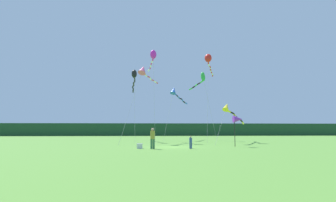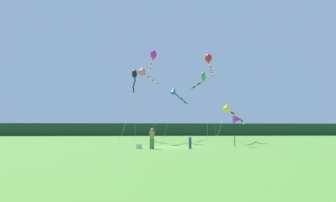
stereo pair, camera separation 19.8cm
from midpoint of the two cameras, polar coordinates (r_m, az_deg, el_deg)
ground_plane at (r=25.22m, az=0.74°, el=-9.87°), size 120.00×120.00×0.00m
distant_treeline at (r=70.11m, az=-2.32°, el=-6.15°), size 108.00×3.93×3.18m
person_adult at (r=22.78m, az=-3.58°, el=-7.77°), size 0.39×0.39×1.77m
person_child at (r=23.15m, az=4.65°, el=-8.68°), size 0.24×0.24×1.09m
cooler_box at (r=23.40m, az=-6.36°, el=-9.60°), size 0.49×0.36×0.43m
banner_flag_pole at (r=26.63m, az=14.57°, el=-3.85°), size 0.90×0.70×3.22m
kite_red at (r=38.88m, az=8.57°, el=8.66°), size 3.19×9.36×12.42m
kite_rainbow at (r=33.37m, az=-5.41°, el=6.47°), size 4.36×7.64×9.73m
kite_black at (r=38.25m, az=-7.45°, el=5.13°), size 1.01×9.12×10.07m
kite_green at (r=41.91m, az=7.14°, el=4.86°), size 3.21×5.53×10.63m
kite_yellow at (r=32.49m, az=12.99°, el=-1.98°), size 6.02×7.79×4.88m
kite_magenta at (r=36.97m, az=-3.44°, el=9.46°), size 1.26×5.68×12.45m
kite_blue at (r=41.38m, az=1.37°, el=1.91°), size 4.60×8.05×8.33m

